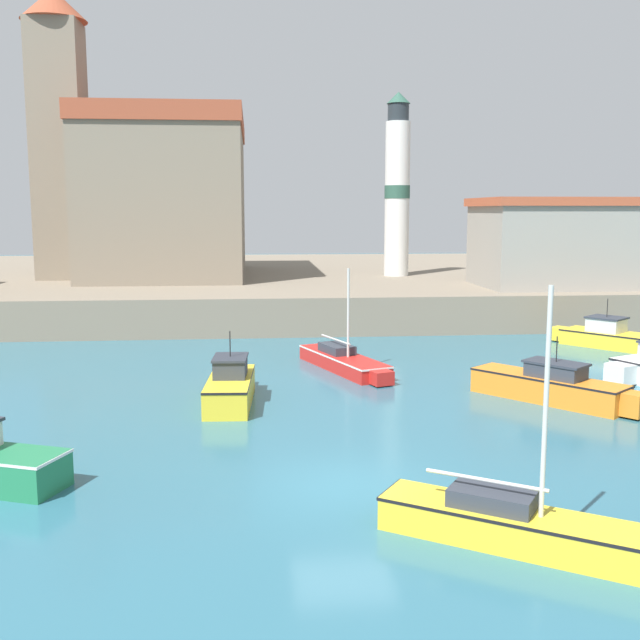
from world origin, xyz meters
The scene contains 10 objects.
ground_plane centered at (0.00, 0.00, 0.00)m, with size 200.00×200.00×0.00m, color #2D667A.
quay_seawall centered at (0.00, 41.65, 1.05)m, with size 120.00×40.00×2.10m, color gray.
sailboat_red_3 centered at (1.64, 13.43, 0.40)m, with size 3.41×6.60×4.34m.
sailboat_yellow_4 centered at (3.16, -3.67, 0.45)m, with size 5.71×4.27×5.31m.
motorboat_orange_6 centered at (8.31, 7.45, 0.57)m, with size 4.79×5.45×2.36m.
motorboat_yellow_8 centered at (-2.98, 8.33, 0.62)m, with size 1.73×5.17×2.55m.
motorboat_yellow_9 centered at (15.25, 17.65, 0.54)m, with size 4.49×5.00×2.40m.
church centered at (-8.69, 36.99, 8.14)m, with size 14.27×16.97×18.79m.
lighthouse centered at (8.00, 35.02, 8.25)m, with size 1.78×1.78×12.69m.
harbor_shed_near_wharf centered at (16.00, 26.79, 4.80)m, with size 9.03×7.21×5.35m.
Camera 1 is at (-2.14, -17.44, 6.70)m, focal length 42.00 mm.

